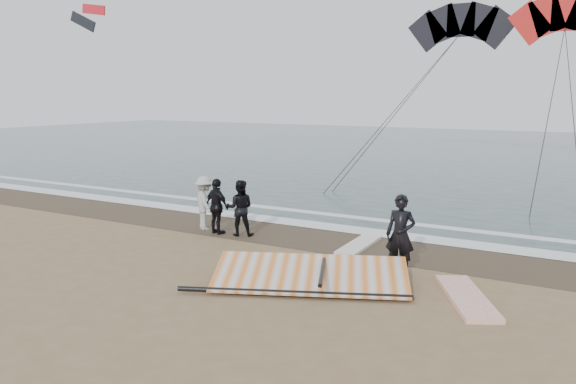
# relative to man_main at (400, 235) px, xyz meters

# --- Properties ---
(ground) EXTENTS (120.00, 120.00, 0.00)m
(ground) POSITION_rel_man_main_xyz_m (-1.90, -2.46, -0.95)
(ground) COLOR #8C704C
(ground) RESTS_ON ground
(sea) EXTENTS (120.00, 54.00, 0.02)m
(sea) POSITION_rel_man_main_xyz_m (-1.90, 30.54, -0.94)
(sea) COLOR #233838
(sea) RESTS_ON ground
(wet_sand) EXTENTS (120.00, 2.80, 0.01)m
(wet_sand) POSITION_rel_man_main_xyz_m (-1.90, 2.04, -0.95)
(wet_sand) COLOR #4C3D2B
(wet_sand) RESTS_ON ground
(foam_near) EXTENTS (120.00, 0.90, 0.01)m
(foam_near) POSITION_rel_man_main_xyz_m (-1.90, 3.44, -0.93)
(foam_near) COLOR white
(foam_near) RESTS_ON sea
(foam_far) EXTENTS (120.00, 0.45, 0.01)m
(foam_far) POSITION_rel_man_main_xyz_m (-1.90, 5.14, -0.93)
(foam_far) COLOR white
(foam_far) RESTS_ON sea
(man_main) EXTENTS (0.71, 0.48, 1.91)m
(man_main) POSITION_rel_man_main_xyz_m (0.00, 0.00, 0.00)
(man_main) COLOR black
(man_main) RESTS_ON ground
(board_white) EXTENTS (1.82, 2.62, 0.10)m
(board_white) POSITION_rel_man_main_xyz_m (1.76, -0.96, -0.90)
(board_white) COLOR white
(board_white) RESTS_ON ground
(board_cream) EXTENTS (0.63, 2.19, 0.09)m
(board_cream) POSITION_rel_man_main_xyz_m (-1.75, 1.76, -0.91)
(board_cream) COLOR silver
(board_cream) RESTS_ON ground
(trio_cluster) EXTENTS (2.54, 1.19, 1.70)m
(trio_cluster) POSITION_rel_man_main_xyz_m (-6.11, 1.19, -0.11)
(trio_cluster) COLOR black
(trio_cluster) RESTS_ON ground
(sail_rig) EXTENTS (4.58, 3.39, 0.52)m
(sail_rig) POSITION_rel_man_main_xyz_m (-1.48, -1.72, -0.76)
(sail_rig) COLOR black
(sail_rig) RESTS_ON ground
(kite_red) EXTENTS (6.42, 7.86, 17.43)m
(kite_red) POSITION_rel_man_main_xyz_m (1.61, 22.33, 7.11)
(kite_red) COLOR red
(kite_red) RESTS_ON ground
(kite_dark) EXTENTS (7.34, 7.69, 17.16)m
(kite_dark) POSITION_rel_man_main_xyz_m (-4.30, 23.77, 7.15)
(kite_dark) COLOR black
(kite_dark) RESTS_ON ground
(distant_kites) EXTENTS (6.10, 4.12, 3.39)m
(distant_kites) POSITION_rel_man_main_xyz_m (-38.65, 25.54, 10.47)
(distant_kites) COLOR red
(distant_kites) RESTS_ON ground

